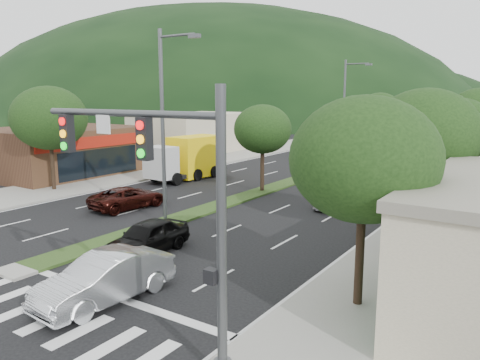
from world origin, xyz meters
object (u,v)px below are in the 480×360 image
Objects in this scene: streetlight_near at (165,118)px; car_queue_b at (342,194)px; car_queue_f at (432,156)px; box_truck at (189,159)px; car_queue_c at (335,166)px; a_frame_sign at (403,334)px; tree_r_b at (425,134)px; tree_l_a at (49,118)px; tree_r_c at (456,130)px; tree_med_far at (379,111)px; motorhome at (426,162)px; car_queue_a at (147,237)px; traffic_signal at (168,183)px; tree_med_near at (263,129)px; tree_r_d at (480,116)px; streetlight_mid at (346,108)px; car_queue_d at (351,180)px; car_queue_e at (377,160)px; suv_maroon at (128,198)px; sedan_silver at (105,278)px.

car_queue_b is at bearing 56.21° from streetlight_near.
box_truck is (-14.79, -19.78, 0.86)m from car_queue_f.
a_frame_sign is at bearing -61.29° from car_queue_c.
tree_r_b reaches higher than car_queue_b.
car_queue_b is (18.77, 7.06, -4.44)m from tree_l_a.
tree_r_c is at bearing -33.07° from car_queue_c.
streetlight_near reaches higher than tree_med_far.
tree_med_far is at bearing 120.63° from motorhome.
car_queue_b reaches higher than car_queue_a.
traffic_signal reaches higher than tree_med_near.
tree_r_b reaches higher than a_frame_sign.
tree_r_d reaches higher than tree_r_b.
tree_l_a is 28.18m from a_frame_sign.
car_queue_b is (6.07, -15.94, -4.84)m from streetlight_mid.
streetlight_mid is at bearing 90.00° from streetlight_near.
tree_r_b is 12.47m from streetlight_near.
tree_med_far is at bearing -104.14° from box_truck.
tree_l_a reaches higher than tree_r_c.
tree_med_far is 22.32m from car_queue_d.
motorhome is at bearing 54.97° from car_queue_d.
car_queue_e is at bearing 111.93° from tree_r_b.
tree_r_b is at bearing -90.00° from tree_r_c.
streetlight_near is (-11.79, -12.00, 0.84)m from tree_r_c.
car_queue_d is at bearing 90.05° from a_frame_sign.
box_truck is (-3.50, 9.88, 0.97)m from suv_maroon.
sedan_silver is at bearing -103.27° from tree_r_d.
traffic_signal reaches higher than a_frame_sign.
traffic_signal is at bearing -65.20° from tree_med_near.
tree_r_d is 1.67× the size of car_queue_a.
traffic_signal is at bearing 148.19° from suv_maroon.
tree_l_a reaches higher than tree_r_d.
a_frame_sign is (2.03, -28.38, -4.42)m from tree_r_d.
tree_r_c reaches higher than box_truck.
tree_r_d is at bearing 61.80° from streetlight_near.
tree_r_d is (0.00, 18.00, 0.14)m from tree_r_b.
tree_r_d reaches higher than tree_r_c.
traffic_signal is at bearing -47.23° from streetlight_near.
tree_r_b reaches higher than car_queue_c.
car_queue_b is 14.20m from box_truck.
car_queue_d is 0.57× the size of motorhome.
tree_r_d is at bearing 15.63° from car_queue_c.
box_truck reaches higher than car_queue_f.
car_queue_e is at bearing 18.83° from streetlight_mid.
tree_med_near reaches higher than suv_maroon.
motorhome is at bearing -146.67° from tree_r_d.
traffic_signal is 1.83× the size of car_queue_e.
a_frame_sign is (18.27, -7.73, 0.10)m from suv_maroon.
suv_maroon is at bearing -100.63° from streetlight_mid.
streetlight_near is (-11.79, -22.00, 0.40)m from tree_r_d.
tree_r_d is (0.00, 10.00, 0.43)m from tree_r_c.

